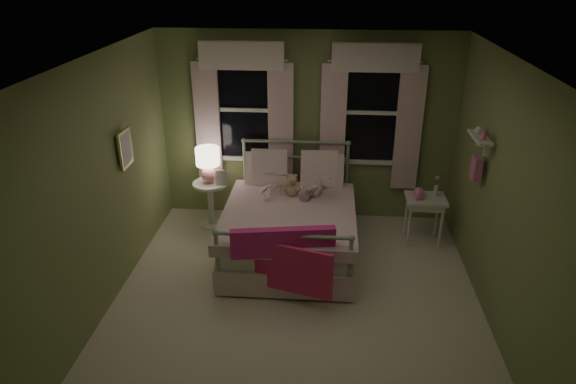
# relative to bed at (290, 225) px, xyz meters

# --- Properties ---
(room_shell) EXTENTS (4.20, 4.20, 4.20)m
(room_shell) POSITION_rel_bed_xyz_m (0.14, -1.02, 0.92)
(room_shell) COLOR white
(room_shell) RESTS_ON ground
(bed) EXTENTS (1.58, 2.04, 1.18)m
(bed) POSITION_rel_bed_xyz_m (0.00, 0.00, 0.00)
(bed) COLOR white
(bed) RESTS_ON ground
(pink_throw) EXTENTS (1.10, 0.38, 0.71)m
(pink_throw) POSITION_rel_bed_xyz_m (0.00, -1.03, 0.23)
(pink_throw) COLOR #D02886
(pink_throw) RESTS_ON bed
(child_left) EXTENTS (0.28, 0.20, 0.75)m
(child_left) POSITION_rel_bed_xyz_m (-0.28, 0.42, 0.56)
(child_left) COLOR #F7D1DD
(child_left) RESTS_ON bed
(child_right) EXTENTS (0.43, 0.39, 0.72)m
(child_right) POSITION_rel_bed_xyz_m (0.28, 0.42, 0.55)
(child_right) COLOR #F7D1DD
(child_right) RESTS_ON bed
(book_left) EXTENTS (0.23, 0.18, 0.26)m
(book_left) POSITION_rel_bed_xyz_m (-0.28, 0.17, 0.58)
(book_left) COLOR beige
(book_left) RESTS_ON child_left
(book_right) EXTENTS (0.22, 0.15, 0.26)m
(book_right) POSITION_rel_bed_xyz_m (0.28, 0.17, 0.54)
(book_right) COLOR beige
(book_right) RESTS_ON child_right
(teddy_bear) EXTENTS (0.23, 0.19, 0.31)m
(teddy_bear) POSITION_rel_bed_xyz_m (0.00, 0.26, 0.41)
(teddy_bear) COLOR tan
(teddy_bear) RESTS_ON bed
(nightstand_left) EXTENTS (0.46, 0.46, 0.65)m
(nightstand_left) POSITION_rel_bed_xyz_m (-1.14, 0.62, 0.03)
(nightstand_left) COLOR white
(nightstand_left) RESTS_ON ground
(table_lamp) EXTENTS (0.32, 0.32, 0.48)m
(table_lamp) POSITION_rel_bed_xyz_m (-1.14, 0.62, 0.57)
(table_lamp) COLOR pink
(table_lamp) RESTS_ON nightstand_left
(book_nightstand) EXTENTS (0.18, 0.23, 0.02)m
(book_nightstand) POSITION_rel_bed_xyz_m (-1.04, 0.54, 0.27)
(book_nightstand) COLOR beige
(book_nightstand) RESTS_ON nightstand_left
(nightstand_right) EXTENTS (0.50, 0.40, 0.64)m
(nightstand_right) POSITION_rel_bed_xyz_m (1.70, 0.38, 0.17)
(nightstand_right) COLOR white
(nightstand_right) RESTS_ON ground
(pink_toy) EXTENTS (0.14, 0.20, 0.14)m
(pink_toy) POSITION_rel_bed_xyz_m (1.60, 0.38, 0.32)
(pink_toy) COLOR pink
(pink_toy) RESTS_ON nightstand_right
(bud_vase) EXTENTS (0.06, 0.06, 0.28)m
(bud_vase) POSITION_rel_bed_xyz_m (1.82, 0.43, 0.41)
(bud_vase) COLOR white
(bud_vase) RESTS_ON nightstand_right
(window_left) EXTENTS (1.34, 0.13, 1.96)m
(window_left) POSITION_rel_bed_xyz_m (-0.71, 1.01, 1.24)
(window_left) COLOR black
(window_left) RESTS_ON room_shell
(window_right) EXTENTS (1.34, 0.13, 1.96)m
(window_right) POSITION_rel_bed_xyz_m (0.99, 1.01, 1.24)
(window_right) COLOR black
(window_right) RESTS_ON room_shell
(wall_shelf) EXTENTS (0.15, 0.50, 0.60)m
(wall_shelf) POSITION_rel_bed_xyz_m (2.04, -0.32, 1.14)
(wall_shelf) COLOR white
(wall_shelf) RESTS_ON room_shell
(framed_picture) EXTENTS (0.03, 0.32, 0.42)m
(framed_picture) POSITION_rel_bed_xyz_m (-1.80, -0.42, 1.12)
(framed_picture) COLOR beige
(framed_picture) RESTS_ON room_shell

